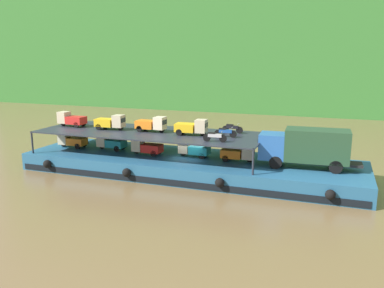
{
  "coord_description": "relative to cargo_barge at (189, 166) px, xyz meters",
  "views": [
    {
      "loc": [
        11.73,
        -31.83,
        10.12
      ],
      "look_at": [
        0.25,
        0.0,
        2.7
      ],
      "focal_mm": 37.58,
      "sensor_mm": 36.0,
      "label": 1
    }
  ],
  "objects": [
    {
      "name": "mini_truck_lower_mid",
      "position": [
        -3.93,
        -0.36,
        1.44
      ],
      "size": [
        2.76,
        1.24,
        1.38
      ],
      "color": "red",
      "rests_on": "cargo_barge"
    },
    {
      "name": "cargo_rack",
      "position": [
        -3.8,
        0.03,
        2.69
      ],
      "size": [
        20.31,
        6.96,
        2.0
      ],
      "color": "#232833",
      "rests_on": "cargo_barge"
    },
    {
      "name": "ground_plane",
      "position": [
        -0.0,
        0.03,
        -0.75
      ],
      "size": [
        400.0,
        400.0,
        0.0
      ],
      "primitive_type": "plane",
      "color": "brown"
    },
    {
      "name": "mini_truck_lower_aft",
      "position": [
        -7.95,
        0.26,
        1.44
      ],
      "size": [
        2.77,
        1.25,
        1.38
      ],
      "color": "teal",
      "rests_on": "cargo_barge"
    },
    {
      "name": "mini_truck_lower_stern",
      "position": [
        -11.98,
        -0.15,
        1.44
      ],
      "size": [
        2.76,
        1.24,
        1.38
      ],
      "color": "orange",
      "rests_on": "cargo_barge"
    },
    {
      "name": "mini_truck_lower_fore",
      "position": [
        0.27,
        0.39,
        1.44
      ],
      "size": [
        2.76,
        1.24,
        1.38
      ],
      "color": "teal",
      "rests_on": "cargo_barge"
    },
    {
      "name": "mini_truck_upper_bow",
      "position": [
        0.26,
        -0.06,
        3.44
      ],
      "size": [
        2.78,
        1.27,
        1.38
      ],
      "color": "gold",
      "rests_on": "cargo_rack"
    },
    {
      "name": "mini_truck_upper_stern",
      "position": [
        -12.13,
        0.15,
        3.44
      ],
      "size": [
        2.77,
        1.25,
        1.38
      ],
      "color": "red",
      "rests_on": "cargo_rack"
    },
    {
      "name": "mini_truck_upper_mid",
      "position": [
        -7.67,
        -0.08,
        3.44
      ],
      "size": [
        2.77,
        1.25,
        1.38
      ],
      "color": "gold",
      "rests_on": "cargo_rack"
    },
    {
      "name": "motorcycle_upper_stbd",
      "position": [
        3.27,
        2.12,
        3.18
      ],
      "size": [
        1.9,
        0.55,
        0.87
      ],
      "color": "black",
      "rests_on": "cargo_rack"
    },
    {
      "name": "mini_truck_upper_fore",
      "position": [
        -3.66,
        0.23,
        3.44
      ],
      "size": [
        2.78,
        1.28,
        1.38
      ],
      "color": "orange",
      "rests_on": "cargo_rack"
    },
    {
      "name": "motorcycle_upper_centre",
      "position": [
        3.2,
        0.03,
        3.18
      ],
      "size": [
        1.9,
        0.55,
        0.87
      ],
      "color": "black",
      "rests_on": "cargo_rack"
    },
    {
      "name": "motorcycle_upper_port",
      "position": [
        2.9,
        -2.06,
        3.18
      ],
      "size": [
        1.9,
        0.55,
        0.87
      ],
      "color": "black",
      "rests_on": "cargo_rack"
    },
    {
      "name": "cargo_barge",
      "position": [
        0.0,
        0.0,
        0.0
      ],
      "size": [
        29.51,
        8.34,
        1.5
      ],
      "color": "#23567A",
      "rests_on": "ground"
    },
    {
      "name": "mini_truck_lower_bow",
      "position": [
        4.32,
        0.12,
        1.44
      ],
      "size": [
        2.75,
        1.22,
        1.38
      ],
      "color": "orange",
      "rests_on": "cargo_barge"
    },
    {
      "name": "covered_lorry",
      "position": [
        9.77,
        0.01,
        2.44
      ],
      "size": [
        7.92,
        2.56,
        3.1
      ],
      "color": "#285BA3",
      "rests_on": "cargo_barge"
    }
  ]
}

